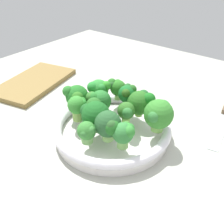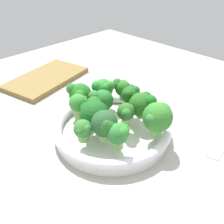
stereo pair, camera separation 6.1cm
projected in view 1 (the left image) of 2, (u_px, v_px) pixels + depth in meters
The scene contains 16 objects.
ground_plane at pixel (106, 131), 68.36cm from camera, with size 130.00×130.00×2.50cm, color #A9AC9E.
bowl at pixel (112, 129), 63.57cm from camera, with size 28.69×28.69×4.04cm.
broccoli_floret_0 at pixel (87, 132), 54.75cm from camera, with size 4.22×4.26×5.06cm.
broccoli_floret_1 at pixel (99, 89), 68.25cm from camera, with size 5.71×5.83×6.48cm.
broccoli_floret_2 at pixel (77, 106), 61.47cm from camera, with size 4.53×4.40×6.38cm.
broccoli_floret_3 at pixel (127, 94), 65.54cm from camera, with size 4.84×4.50×6.57cm.
broccoli_floret_4 at pixel (117, 87), 70.20cm from camera, with size 4.36×5.16×5.82cm.
broccoli_floret_5 at pixel (98, 101), 63.98cm from camera, with size 5.57×5.55×6.14cm.
broccoli_floret_6 at pixel (141, 102), 62.99cm from camera, with size 6.24×6.77×6.78cm.
broccoli_floret_7 at pixel (124, 133), 53.16cm from camera, with size 5.07×4.83×5.85cm.
broccoli_floret_8 at pixel (76, 97), 64.66cm from camera, with size 5.82×5.97×7.01cm.
broccoli_floret_9 at pixel (126, 112), 60.06cm from camera, with size 4.60×4.48×5.66cm.
broccoli_floret_10 at pixel (95, 114), 58.18cm from camera, with size 6.75×7.14×7.29cm.
broccoli_floret_11 at pixel (159, 114), 57.77cm from camera, with size 7.77×6.72×7.72cm.
broccoli_floret_12 at pixel (109, 125), 54.67cm from camera, with size 5.87×6.45×7.04cm.
cutting_board at pixel (34, 82), 87.72cm from camera, with size 27.65×15.94×1.60cm, color olive.
Camera 1 is at (-41.86, -34.98, 40.27)cm, focal length 41.55 mm.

